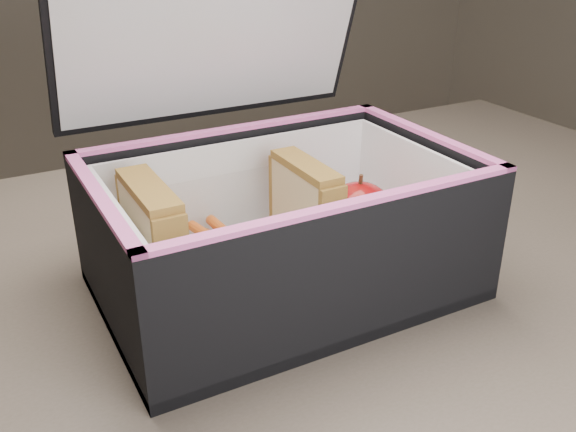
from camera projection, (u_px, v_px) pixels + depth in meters
name	position (u px, v px, depth m)	size (l,w,h in m)	color
kitchen_table	(298.00, 364.00, 0.62)	(1.20, 0.80, 0.75)	#63554B
lunch_bag	(281.00, 217.00, 0.55)	(0.31, 0.27, 0.31)	black
plastic_tub	(234.00, 245.00, 0.54)	(0.18, 0.13, 0.07)	white
sandwich_left	(154.00, 245.00, 0.50)	(0.03, 0.09, 0.10)	beige
sandwich_right	(305.00, 214.00, 0.56)	(0.02, 0.09, 0.10)	beige
carrot_sticks	(218.00, 252.00, 0.56)	(0.04, 0.10, 0.03)	#D65118
paper_napkin	(362.00, 245.00, 0.61)	(0.08, 0.08, 0.01)	white
red_apple	(359.00, 213.00, 0.60)	(0.08, 0.08, 0.07)	#8B000D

